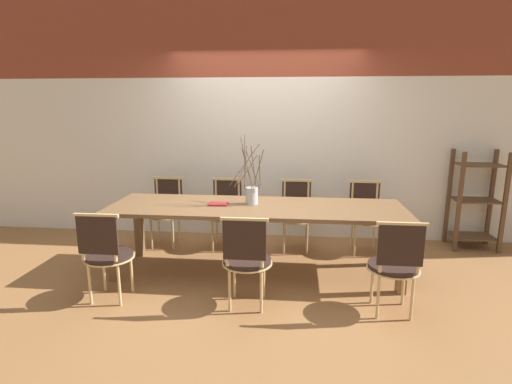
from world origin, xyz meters
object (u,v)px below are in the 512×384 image
at_px(book_stack, 218,204).
at_px(dining_table, 256,213).
at_px(chair_far_center, 296,213).
at_px(shelving_rack, 476,200).
at_px(vase_centerpiece, 251,193).
at_px(chair_near_center, 395,263).

bearing_deg(book_stack, dining_table, -2.49).
bearing_deg(chair_far_center, shelving_rack, -172.93).
height_order(vase_centerpiece, book_stack, vase_centerpiece).
xyz_separation_m(chair_near_center, book_stack, (-1.68, 0.80, 0.28)).
bearing_deg(book_stack, chair_near_center, -25.35).
relative_size(chair_near_center, chair_far_center, 1.00).
distance_m(chair_far_center, book_stack, 1.16).
relative_size(dining_table, book_stack, 14.68).
bearing_deg(chair_near_center, chair_far_center, 118.50).
height_order(chair_far_center, vase_centerpiece, vase_centerpiece).
bearing_deg(shelving_rack, book_stack, -161.37).
bearing_deg(chair_far_center, book_stack, 42.33).
height_order(chair_near_center, vase_centerpiece, vase_centerpiece).
xyz_separation_m(chair_near_center, shelving_rack, (1.40, 1.84, 0.14)).
bearing_deg(chair_near_center, vase_centerpiece, 147.24).
distance_m(vase_centerpiece, shelving_rack, 2.92).
bearing_deg(chair_near_center, shelving_rack, 52.58).
bearing_deg(shelving_rack, dining_table, -158.44).
bearing_deg(shelving_rack, vase_centerpiece, -160.27).
relative_size(chair_near_center, shelving_rack, 0.70).
relative_size(chair_far_center, book_stack, 4.14).
distance_m(chair_near_center, shelving_rack, 2.32).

